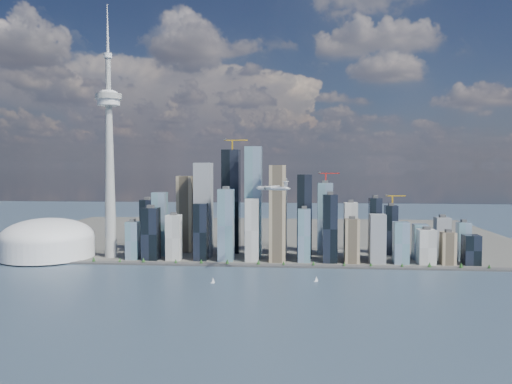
# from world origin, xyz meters

# --- Properties ---
(ground) EXTENTS (4000.00, 4000.00, 0.00)m
(ground) POSITION_xyz_m (0.00, 0.00, 0.00)
(ground) COLOR #2E3B52
(ground) RESTS_ON ground
(seawall) EXTENTS (1100.00, 22.00, 4.00)m
(seawall) POSITION_xyz_m (0.00, 250.00, 2.00)
(seawall) COLOR #383838
(seawall) RESTS_ON ground
(land) EXTENTS (1400.00, 900.00, 3.00)m
(land) POSITION_xyz_m (0.00, 700.00, 1.50)
(land) COLOR #4C4C47
(land) RESTS_ON ground
(shoreline_trees) EXTENTS (960.53, 7.20, 8.80)m
(shoreline_trees) POSITION_xyz_m (0.00, 250.00, 8.78)
(shoreline_trees) COLOR #3F2D1E
(shoreline_trees) RESTS_ON seawall
(skyscraper_cluster) EXTENTS (736.00, 142.00, 264.83)m
(skyscraper_cluster) POSITION_xyz_m (59.62, 336.82, 82.33)
(skyscraper_cluster) COLOR black
(skyscraper_cluster) RESTS_ON land
(needle_tower) EXTENTS (56.00, 56.00, 550.50)m
(needle_tower) POSITION_xyz_m (-300.00, 310.00, 235.84)
(needle_tower) COLOR #999994
(needle_tower) RESTS_ON land
(dome_stadium) EXTENTS (200.00, 200.00, 86.00)m
(dome_stadium) POSITION_xyz_m (-440.00, 300.00, 39.44)
(dome_stadium) COLOR white
(dome_stadium) RESTS_ON land
(airplane) EXTENTS (67.46, 60.39, 17.00)m
(airplane) POSITION_xyz_m (65.81, 168.52, 163.85)
(airplane) COLOR silver
(airplane) RESTS_ON ground
(sailboat_west) EXTENTS (7.80, 2.70, 10.78)m
(sailboat_west) POSITION_xyz_m (-34.88, 97.78, 3.46)
(sailboat_west) COLOR white
(sailboat_west) RESTS_ON ground
(sailboat_east) EXTENTS (7.51, 4.02, 10.52)m
(sailboat_east) POSITION_xyz_m (145.21, 125.74, 3.38)
(sailboat_east) COLOR white
(sailboat_east) RESTS_ON ground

